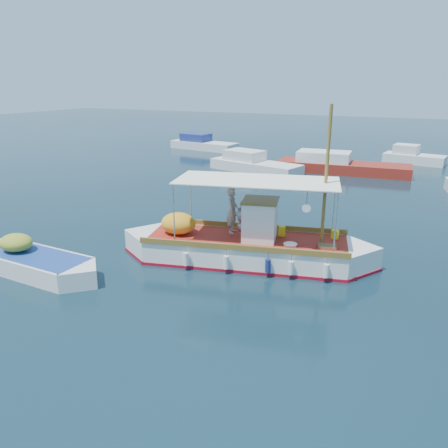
% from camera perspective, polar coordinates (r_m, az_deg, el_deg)
% --- Properties ---
extents(ground, '(160.00, 160.00, 0.00)m').
position_cam_1_polar(ground, '(17.33, 3.90, -5.44)').
color(ground, black).
rests_on(ground, ground).
extents(fishing_caique, '(10.21, 4.45, 6.39)m').
position_cam_1_polar(fishing_caique, '(17.63, 2.73, -3.02)').
color(fishing_caique, white).
rests_on(fishing_caique, ground).
extents(dinghy, '(6.45, 2.06, 1.58)m').
position_cam_1_polar(dinghy, '(18.21, -23.80, -4.71)').
color(dinghy, white).
rests_on(dinghy, ground).
extents(bg_boat_nw, '(7.95, 4.26, 1.80)m').
position_cam_1_polar(bg_boat_nw, '(35.52, 3.82, 7.69)').
color(bg_boat_nw, silver).
rests_on(bg_boat_nw, ground).
extents(bg_boat_n, '(10.36, 3.45, 1.80)m').
position_cam_1_polar(bg_boat_n, '(36.17, 14.73, 7.33)').
color(bg_boat_n, maroon).
rests_on(bg_boat_n, ground).
extents(bg_boat_far_w, '(7.67, 3.38, 1.80)m').
position_cam_1_polar(bg_boat_far_w, '(47.33, -2.83, 10.33)').
color(bg_boat_far_w, silver).
rests_on(bg_boat_far_w, ground).
extents(bg_boat_far_n, '(5.28, 2.79, 1.80)m').
position_cam_1_polar(bg_boat_far_n, '(42.34, 23.39, 7.95)').
color(bg_boat_far_n, silver).
rests_on(bg_boat_far_n, ground).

